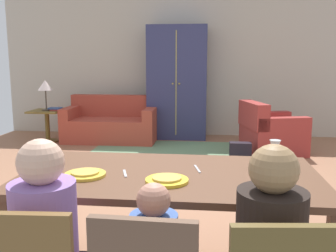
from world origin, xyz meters
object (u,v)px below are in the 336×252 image
(wine_glass, at_px, (275,148))
(side_table, at_px, (47,121))
(dining_table, at_px, (170,183))
(armchair, at_px, (270,133))
(handbag, at_px, (240,151))
(plate_near_man, at_px, (85,175))
(book_lower, at_px, (57,110))
(armoire, at_px, (177,83))
(couch, at_px, (112,124))
(plate_near_child, at_px, (167,180))
(table_lamp, at_px, (45,86))
(book_upper, at_px, (55,108))

(wine_glass, distance_m, side_table, 5.25)
(dining_table, height_order, wine_glass, wine_glass)
(armchair, bearing_deg, handbag, -135.66)
(plate_near_man, xyz_separation_m, book_lower, (-1.95, 4.30, -0.18))
(armoire, bearing_deg, book_lower, -162.00)
(plate_near_man, bearing_deg, couch, 102.85)
(wine_glass, xyz_separation_m, armoire, (-1.03, 4.68, 0.16))
(armchair, bearing_deg, dining_table, -107.68)
(plate_near_child, relative_size, book_lower, 1.14)
(dining_table, height_order, armchair, armchair)
(plate_near_child, relative_size, wine_glass, 1.34)
(couch, relative_size, armchair, 1.59)
(dining_table, bearing_deg, plate_near_child, -90.00)
(dining_table, height_order, side_table, dining_table)
(plate_near_man, bearing_deg, wine_glass, 14.41)
(armchair, bearing_deg, side_table, 173.92)
(table_lamp, height_order, book_upper, table_lamp)
(plate_near_man, distance_m, armoire, 4.99)
(plate_near_child, distance_m, side_table, 5.15)
(couch, height_order, armchair, same)
(plate_near_child, bearing_deg, wine_glass, 28.54)
(armchair, xyz_separation_m, book_lower, (-3.67, 0.39, 0.28))
(table_lamp, height_order, book_lower, table_lamp)
(plate_near_man, height_order, couch, couch)
(couch, xyz_separation_m, armoire, (1.18, 0.40, 0.75))
(book_upper, bearing_deg, dining_table, -59.12)
(dining_table, distance_m, book_upper, 4.86)
(plate_near_man, xyz_separation_m, plate_near_child, (0.51, -0.06, 0.00))
(dining_table, height_order, armoire, armoire)
(side_table, relative_size, table_lamp, 1.07)
(plate_near_child, xyz_separation_m, side_table, (-2.67, 4.38, -0.39))
(armchair, bearing_deg, armoire, 145.75)
(armchair, distance_m, book_upper, 3.74)
(armchair, bearing_deg, book_lower, 173.92)
(armchair, relative_size, handbag, 3.27)
(dining_table, relative_size, wine_glass, 9.89)
(table_lamp, bearing_deg, book_upper, -8.52)
(handbag, bearing_deg, couch, 152.87)
(armchair, relative_size, table_lamp, 1.94)
(plate_near_man, distance_m, armchair, 4.29)
(book_lower, relative_size, handbag, 0.69)
(armchair, distance_m, book_lower, 3.70)
(side_table, bearing_deg, book_upper, -8.52)
(couch, distance_m, book_upper, 1.04)
(plate_near_man, distance_m, book_lower, 4.72)
(plate_near_man, xyz_separation_m, armchair, (1.71, 3.91, -0.45))
(table_lamp, xyz_separation_m, book_upper, (0.18, -0.03, -0.39))
(armchair, bearing_deg, wine_glass, -98.59)
(dining_table, height_order, book_upper, dining_table)
(armoire, xyz_separation_m, book_upper, (-2.13, -0.68, -0.43))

